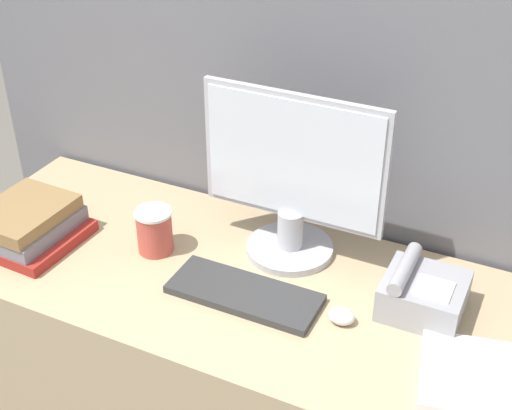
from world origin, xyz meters
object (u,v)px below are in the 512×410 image
book_stack (30,225)px  desk_telephone (422,294)px  keyboard (244,294)px  mouse (341,316)px  coffee_cup (155,231)px  monitor (292,184)px

book_stack → desk_telephone: bearing=9.8°
keyboard → mouse: size_ratio=5.79×
book_stack → desk_telephone: size_ratio=1.40×
coffee_cup → book_stack: (-0.33, -0.11, -0.01)m
mouse → coffee_cup: (-0.55, 0.06, 0.04)m
coffee_cup → desk_telephone: size_ratio=0.65×
book_stack → mouse: bearing=3.5°
monitor → mouse: size_ratio=7.49×
mouse → coffee_cup: coffee_cup is taller
mouse → coffee_cup: bearing=173.9°
monitor → mouse: bearing=-43.5°
monitor → book_stack: bearing=-158.1°
desk_telephone → mouse: bearing=-141.5°
book_stack → keyboard: bearing=3.4°
keyboard → coffee_cup: 0.31m
coffee_cup → desk_telephone: 0.70m
book_stack → coffee_cup: bearing=18.9°
mouse → coffee_cup: size_ratio=0.53×
monitor → book_stack: 0.72m
mouse → book_stack: bearing=-176.5°
monitor → mouse: (0.22, -0.21, -0.19)m
monitor → mouse: 0.36m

